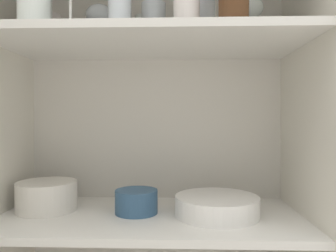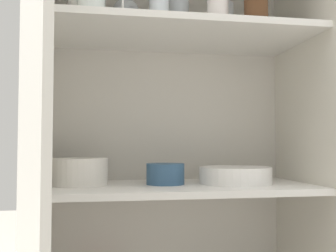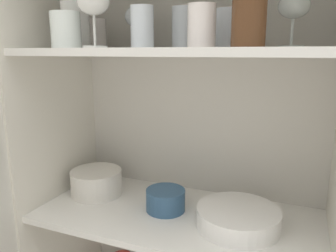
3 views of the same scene
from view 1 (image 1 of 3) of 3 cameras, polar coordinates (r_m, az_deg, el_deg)
cupboard_back_panel at (r=1.13m, az=-2.12°, el=-9.76°), size 0.87×0.02×1.44m
cupboard_side_left at (r=1.06m, az=-27.07°, el=-10.65°), size 0.02×0.42×1.44m
cupboard_side_right at (r=1.00m, az=22.79°, el=-11.41°), size 0.02×0.42×1.44m
shelf_board_middle at (r=0.95m, az=-3.03°, el=-15.64°), size 0.84×0.39×0.02m
shelf_board_upper at (r=0.94m, az=-3.06°, el=14.22°), size 0.84×0.39×0.02m
tumbler_glass_0 at (r=0.98m, az=-2.53°, el=17.50°), size 0.07×0.07×0.11m
tumbler_glass_1 at (r=1.09m, az=-20.25°, el=15.32°), size 0.08×0.08×0.09m
tumbler_glass_2 at (r=0.90m, az=-22.27°, el=18.31°), size 0.08×0.08×0.09m
tumbler_glass_3 at (r=1.07m, az=-4.06°, el=15.90°), size 0.06×0.06×0.10m
tumbler_glass_4 at (r=0.84m, az=3.25°, el=19.77°), size 0.06×0.06×0.09m
tumbler_glass_5 at (r=0.93m, az=5.89°, el=17.91°), size 0.07×0.07×0.09m
tumbler_glass_6 at (r=0.90m, az=-8.42°, el=18.91°), size 0.06×0.06×0.10m
tumbler_glass_7 at (r=0.99m, az=-21.91°, el=17.81°), size 0.08×0.08×0.13m
wine_glass_0 at (r=1.07m, az=-11.80°, el=18.09°), size 0.09×0.09×0.13m
wine_glass_2 at (r=1.03m, az=14.09°, el=18.98°), size 0.08×0.08×0.13m
plate_stack_white at (r=0.94m, az=8.53°, el=-13.58°), size 0.23×0.23×0.05m
mixing_bowl_large at (r=1.04m, az=-20.35°, el=-11.16°), size 0.17×0.17×0.08m
serving_bowl_small at (r=0.95m, az=-5.53°, el=-12.77°), size 0.12×0.12×0.07m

